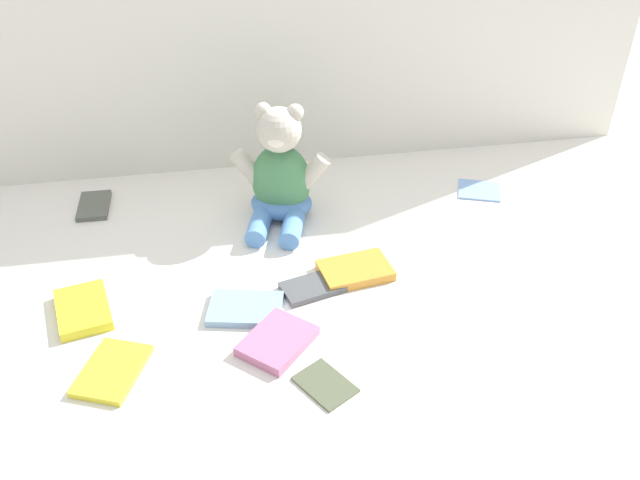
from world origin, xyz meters
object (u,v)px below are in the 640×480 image
at_px(book_case_5, 245,309).
at_px(book_case_6, 315,287).
at_px(teddy_bear, 280,177).
at_px(book_case_2, 94,206).
at_px(book_case_4, 355,270).
at_px(book_case_7, 325,383).
at_px(book_case_0, 83,309).
at_px(book_case_8, 479,189).
at_px(book_case_3, 112,371).
at_px(book_case_1, 277,341).

relative_size(book_case_5, book_case_6, 1.08).
relative_size(teddy_bear, book_case_6, 2.11).
bearing_deg(book_case_2, book_case_4, -31.27).
relative_size(book_case_6, book_case_7, 1.30).
xyz_separation_m(teddy_bear, book_case_7, (0.01, -0.52, -0.09)).
height_order(book_case_0, book_case_4, same).
height_order(book_case_2, book_case_8, book_case_2).
relative_size(book_case_2, book_case_7, 1.17).
xyz_separation_m(book_case_0, book_case_3, (0.06, -0.16, -0.00)).
bearing_deg(book_case_0, book_case_5, -21.32).
height_order(book_case_0, book_case_2, book_case_0).
xyz_separation_m(teddy_bear, book_case_6, (0.03, -0.27, -0.09)).
height_order(book_case_5, book_case_7, book_case_5).
bearing_deg(book_case_7, book_case_5, 87.44).
bearing_deg(book_case_1, teddy_bear, 124.03).
relative_size(book_case_4, book_case_5, 1.02).
height_order(teddy_bear, book_case_5, teddy_bear).
distance_m(book_case_3, book_case_6, 0.41).
relative_size(teddy_bear, book_case_1, 2.10).
height_order(teddy_bear, book_case_1, teddy_bear).
relative_size(book_case_1, book_case_3, 0.95).
distance_m(book_case_3, book_case_8, 0.93).
distance_m(book_case_7, book_case_8, 0.72).
relative_size(book_case_0, book_case_4, 0.97).
bearing_deg(book_case_2, book_case_1, -53.88).
height_order(book_case_1, book_case_4, same).
bearing_deg(teddy_bear, book_case_2, -177.68).
xyz_separation_m(book_case_3, book_case_7, (0.35, -0.09, -0.00)).
height_order(book_case_3, book_case_8, book_case_3).
relative_size(book_case_2, book_case_5, 0.84).
bearing_deg(book_case_1, book_case_2, 167.26).
relative_size(book_case_3, book_case_4, 0.95).
height_order(book_case_4, book_case_7, book_case_4).
relative_size(book_case_5, book_case_7, 1.40).
bearing_deg(book_case_6, book_case_1, 132.22).
distance_m(book_case_0, book_case_3, 0.18).
relative_size(book_case_0, book_case_6, 1.07).
relative_size(book_case_3, book_case_8, 1.37).
relative_size(book_case_5, book_case_8, 1.40).
bearing_deg(teddy_bear, book_case_4, -47.34).
xyz_separation_m(book_case_6, book_case_8, (0.44, 0.29, -0.00)).
relative_size(book_case_1, book_case_2, 1.11).
xyz_separation_m(teddy_bear, book_case_2, (-0.42, 0.10, -0.09)).
relative_size(book_case_7, book_case_8, 1.00).
bearing_deg(book_case_7, teddy_bear, 59.16).
height_order(book_case_1, book_case_5, book_case_1).
height_order(book_case_2, book_case_6, same).
xyz_separation_m(book_case_2, book_case_8, (0.89, -0.08, -0.00)).
xyz_separation_m(book_case_0, book_case_4, (0.52, 0.03, -0.00)).
distance_m(book_case_1, book_case_6, 0.17).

